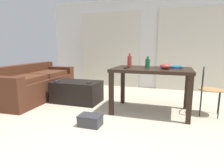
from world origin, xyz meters
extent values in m
plane|color=beige|center=(0.00, 1.42, 0.00)|extent=(8.72, 8.72, 0.00)
cube|color=silver|center=(0.00, 3.63, 1.21)|extent=(5.77, 0.10, 2.42)
cube|color=beige|center=(-1.11, 3.55, 1.04)|extent=(1.73, 0.03, 2.09)
cube|color=beige|center=(1.11, 3.55, 1.04)|extent=(1.73, 0.03, 2.09)
cube|color=#4C2819|center=(-2.16, 1.66, 0.23)|extent=(0.93, 2.05, 0.46)
cube|color=#4C2819|center=(-2.47, 1.65, 0.60)|extent=(0.31, 2.02, 0.29)
cube|color=#4C2819|center=(-2.20, 2.57, 0.54)|extent=(0.83, 0.24, 0.17)
cube|color=#4C2819|center=(-2.11, 0.76, 0.54)|extent=(0.83, 0.24, 0.17)
cube|color=#552D1C|center=(-2.13, 2.07, 0.51)|extent=(0.62, 0.80, 0.10)
cube|color=#552D1C|center=(-2.08, 1.26, 0.51)|extent=(0.62, 0.80, 0.10)
cube|color=black|center=(-1.17, 1.70, 0.22)|extent=(0.95, 0.58, 0.43)
cube|color=black|center=(0.34, 1.56, 0.74)|extent=(1.29, 0.82, 0.05)
cube|color=black|center=(-0.26, 1.20, 0.36)|extent=(0.07, 0.07, 0.72)
cube|color=black|center=(0.93, 1.20, 0.36)|extent=(0.07, 0.07, 0.72)
cube|color=black|center=(-0.26, 1.92, 0.36)|extent=(0.07, 0.07, 0.72)
cube|color=black|center=(0.93, 1.92, 0.36)|extent=(0.07, 0.07, 0.72)
cylinder|color=#B7844C|center=(1.28, 1.70, 0.43)|extent=(0.38, 0.38, 0.02)
cylinder|color=black|center=(1.39, 1.55, 0.21)|extent=(0.02, 0.02, 0.43)
cylinder|color=black|center=(1.44, 1.81, 0.21)|extent=(0.02, 0.02, 0.43)
cylinder|color=black|center=(1.13, 1.59, 0.21)|extent=(0.02, 0.02, 0.43)
cylinder|color=black|center=(1.18, 1.85, 0.21)|extent=(0.02, 0.02, 0.43)
torus|color=black|center=(1.15, 1.72, 0.62)|extent=(0.08, 0.37, 0.37)
cylinder|color=black|center=(1.13, 1.57, 0.53)|extent=(0.02, 0.02, 0.18)
cylinder|color=black|center=(1.18, 1.88, 0.53)|extent=(0.02, 0.02, 0.18)
cylinder|color=#195B2D|center=(0.26, 1.57, 0.84)|extent=(0.08, 0.08, 0.15)
cylinder|color=#195B2D|center=(0.26, 1.57, 0.94)|extent=(0.04, 0.04, 0.04)
cylinder|color=#99332D|center=(-0.08, 1.68, 0.86)|extent=(0.08, 0.08, 0.19)
cylinder|color=#99332D|center=(-0.08, 1.68, 0.98)|extent=(0.03, 0.03, 0.05)
ellipsoid|color=#9E3833|center=(0.56, 1.49, 0.81)|extent=(0.18, 0.18, 0.09)
cube|color=#1E668C|center=(0.71, 1.73, 0.78)|extent=(0.19, 0.26, 0.02)
cube|color=#1E668C|center=(0.72, 1.73, 0.79)|extent=(0.22, 0.27, 0.02)
cube|color=black|center=(-0.06, 1.41, 0.78)|extent=(0.06, 0.18, 0.02)
cube|color=#9EA0A5|center=(0.30, 1.83, 0.77)|extent=(0.03, 0.07, 0.00)
torus|color=#3372B2|center=(0.28, 1.78, 0.77)|extent=(0.03, 0.03, 0.00)
cube|color=#9EA0A5|center=(0.31, 1.83, 0.77)|extent=(0.05, 0.05, 0.00)
torus|color=#3372B2|center=(0.27, 1.79, 0.77)|extent=(0.03, 0.03, 0.00)
cube|color=#232326|center=(-0.87, 1.63, 0.44)|extent=(0.07, 0.15, 0.02)
cube|color=#232326|center=(-1.52, 1.53, 0.44)|extent=(0.07, 0.18, 0.02)
cube|color=#38383D|center=(-0.40, 0.67, 0.07)|extent=(0.31, 0.23, 0.14)
cube|color=#313135|center=(-0.40, 0.67, 0.15)|extent=(0.32, 0.24, 0.02)
camera|label=1|loc=(0.69, -1.64, 1.10)|focal=30.16mm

